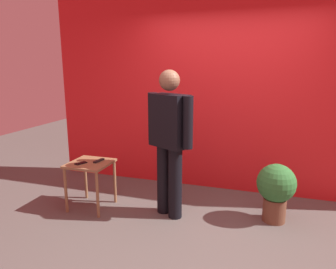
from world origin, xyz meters
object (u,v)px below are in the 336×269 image
(tv_remote, at_px, (99,161))
(potted_plant, at_px, (276,188))
(standing_person, at_px, (169,137))
(side_table, at_px, (90,170))
(cell_phone, at_px, (81,163))

(tv_remote, xyz_separation_m, potted_plant, (2.12, 0.26, -0.20))
(standing_person, bearing_deg, potted_plant, 10.01)
(side_table, xyz_separation_m, potted_plant, (2.21, 0.33, -0.09))
(tv_remote, bearing_deg, side_table, -133.35)
(cell_phone, relative_size, tv_remote, 0.85)
(cell_phone, bearing_deg, tv_remote, 66.18)
(cell_phone, height_order, potted_plant, potted_plant)
(side_table, relative_size, tv_remote, 3.52)
(tv_remote, height_order, potted_plant, potted_plant)
(side_table, bearing_deg, cell_phone, -135.15)
(standing_person, height_order, side_table, standing_person)
(standing_person, height_order, cell_phone, standing_person)
(side_table, distance_m, cell_phone, 0.15)
(standing_person, distance_m, tv_remote, 0.98)
(standing_person, xyz_separation_m, side_table, (-1.00, -0.12, -0.47))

